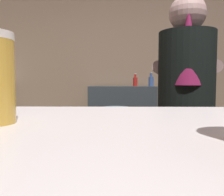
{
  "coord_description": "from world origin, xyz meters",
  "views": [
    {
      "loc": [
        -0.3,
        -1.39,
        1.15
      ],
      "look_at": [
        -0.31,
        -0.75,
        1.1
      ],
      "focal_mm": 38.75,
      "sensor_mm": 36.0,
      "label": 1
    }
  ],
  "objects_px": {
    "bartender": "(186,112)",
    "chefs_knife": "(207,114)",
    "bottle_vinegar": "(135,81)",
    "bottle_olive_oil": "(151,81)",
    "mixing_bowl": "(116,111)"
  },
  "relations": [
    {
      "from": "bartender",
      "to": "mixing_bowl",
      "type": "xyz_separation_m",
      "value": [
        -0.43,
        0.36,
        -0.04
      ]
    },
    {
      "from": "mixing_bowl",
      "to": "chefs_knife",
      "type": "height_order",
      "value": "mixing_bowl"
    },
    {
      "from": "bartender",
      "to": "chefs_knife",
      "type": "xyz_separation_m",
      "value": [
        0.28,
        0.4,
        -0.07
      ]
    },
    {
      "from": "bartender",
      "to": "bottle_vinegar",
      "type": "distance_m",
      "value": 1.86
    },
    {
      "from": "bottle_vinegar",
      "to": "bottle_olive_oil",
      "type": "distance_m",
      "value": 0.23
    },
    {
      "from": "mixing_bowl",
      "to": "bottle_olive_oil",
      "type": "xyz_separation_m",
      "value": [
        0.46,
        1.37,
        0.24
      ]
    },
    {
      "from": "mixing_bowl",
      "to": "bottle_vinegar",
      "type": "bearing_deg",
      "value": 80.19
    },
    {
      "from": "bottle_vinegar",
      "to": "bottle_olive_oil",
      "type": "height_order",
      "value": "bottle_olive_oil"
    },
    {
      "from": "bartender",
      "to": "chefs_knife",
      "type": "bearing_deg",
      "value": -22.55
    },
    {
      "from": "bartender",
      "to": "bottle_olive_oil",
      "type": "height_order",
      "value": "bartender"
    },
    {
      "from": "bottle_vinegar",
      "to": "bottle_olive_oil",
      "type": "xyz_separation_m",
      "value": [
        0.2,
        -0.11,
        0.0
      ]
    },
    {
      "from": "bartender",
      "to": "chefs_knife",
      "type": "height_order",
      "value": "bartender"
    },
    {
      "from": "bartender",
      "to": "mixing_bowl",
      "type": "distance_m",
      "value": 0.57
    },
    {
      "from": "mixing_bowl",
      "to": "bottle_olive_oil",
      "type": "relative_size",
      "value": 1.18
    },
    {
      "from": "chefs_knife",
      "to": "bottle_olive_oil",
      "type": "xyz_separation_m",
      "value": [
        -0.26,
        1.33,
        0.26
      ]
    }
  ]
}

